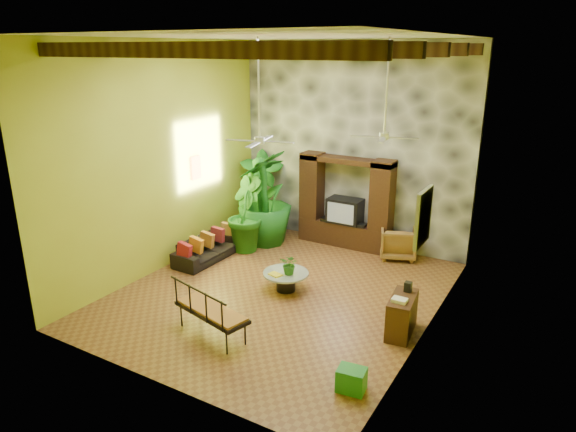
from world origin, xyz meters
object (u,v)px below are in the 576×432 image
Objects in this scene: iron_bench at (209,309)px; side_console at (402,315)px; tall_plant_c at (265,197)px; entertainment_center at (345,209)px; coffee_table at (286,279)px; ceiling_fan_front at (259,129)px; wicker_armchair at (398,242)px; tall_plant_b at (245,213)px; green_bin at (351,380)px; ceiling_fan_back at (385,125)px; tall_plant_a at (263,192)px; sofa at (208,249)px.

iron_bench is 1.79× the size of side_console.
tall_plant_c is 2.74× the size of side_console.
entertainment_center is 2.53× the size of coffee_table.
coffee_table is (0.03, -2.99, -0.71)m from entertainment_center.
wicker_armchair is (1.65, 3.43, -3.02)m from ceiling_fan_front.
ceiling_fan_front reaches higher than tall_plant_b.
ceiling_fan_back is at bearing 105.41° from green_bin.
coffee_table is at bearing 163.92° from side_console.
iron_bench is at bearing -66.75° from tall_plant_a.
sofa is 2.18× the size of wicker_armchair.
tall_plant_c reaches higher than green_bin.
entertainment_center is 1.26× the size of tall_plant_b.
tall_plant_a is (-3.80, -0.08, 0.73)m from wicker_armchair.
entertainment_center is 4.37m from side_console.
sofa is (-4.01, -0.58, -3.14)m from ceiling_fan_back.
sofa is at bearing -112.22° from tall_plant_b.
tall_plant_a is (-2.15, 3.35, -2.29)m from ceiling_fan_front.
green_bin is at bearing -39.98° from tall_plant_b.
side_console is (2.65, -3.43, -0.61)m from entertainment_center.
wicker_armchair is at bearing 103.28° from side_console.
ceiling_fan_back is 0.98× the size of tall_plant_b.
tall_plant_b reaches higher than wicker_armchair.
ceiling_fan_back is (1.60, -1.94, 2.44)m from entertainment_center.
tall_plant_c is (-3.43, 1.06, -2.19)m from ceiling_fan_back.
iron_bench is at bearing -69.31° from tall_plant_c.
ceiling_fan_back is at bearing -6.43° from tall_plant_b.
green_bin is at bearing -33.39° from ceiling_fan_front.
tall_plant_c is at bearing 121.49° from ceiling_fan_front.
ceiling_fan_back reaches higher than tall_plant_c.
ceiling_fan_back is 3.53m from wicker_armchair.
sofa reaches higher than coffee_table.
tall_plant_b reaches higher than green_bin.
iron_bench is (-1.78, -3.30, -2.86)m from ceiling_fan_back.
coffee_table is 3.44m from green_bin.
ceiling_fan_front is 4.17m from side_console.
ceiling_fan_front reaches higher than green_bin.
ceiling_fan_front is 3.20m from coffee_table.
iron_bench is at bearing -139.53° from sofa.
entertainment_center is at bearing 25.71° from tall_plant_c.
side_console is at bearing -22.15° from tall_plant_b.
side_console reaches higher than green_bin.
tall_plant_b is 0.78× the size of tall_plant_c.
coffee_table is (-1.41, -2.88, -0.13)m from wicker_armchair.
tall_plant_a reaches higher than sofa.
tall_plant_a is at bearing 130.36° from coffee_table.
entertainment_center is 1.29× the size of ceiling_fan_front.
tall_plant_c is (0.53, -0.70, 0.10)m from tall_plant_a.
entertainment_center reaches higher than tall_plant_b.
entertainment_center is at bearing 86.76° from ceiling_fan_front.
side_console is at bearing 86.68° from green_bin.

